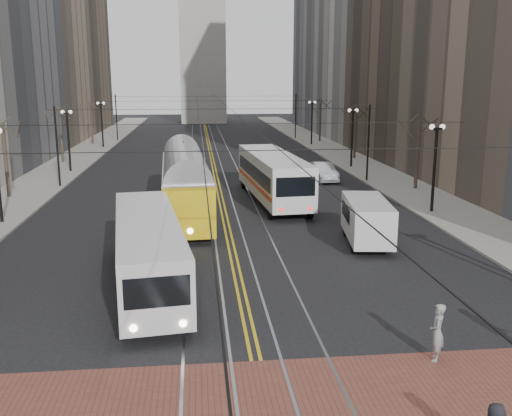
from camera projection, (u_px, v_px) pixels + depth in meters
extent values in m
plane|color=black|center=(253.00, 347.00, 18.94)|extent=(260.00, 260.00, 0.00)
cube|color=gray|center=(72.00, 162.00, 61.03)|extent=(5.00, 140.00, 0.15)
cube|color=gray|center=(346.00, 158.00, 64.10)|extent=(5.00, 140.00, 0.15)
cube|color=brown|center=(268.00, 415.00, 15.05)|extent=(25.00, 6.00, 0.01)
cube|color=gray|center=(212.00, 160.00, 62.58)|extent=(4.80, 130.00, 0.02)
cube|color=gold|center=(212.00, 160.00, 62.58)|extent=(0.42, 130.00, 0.01)
cube|color=brown|center=(50.00, 10.00, 95.33)|extent=(16.00, 20.00, 40.00)
cube|color=brown|center=(442.00, 2.00, 62.41)|extent=(16.00, 20.00, 34.00)
cube|color=slate|center=(348.00, 14.00, 100.54)|extent=(16.00, 20.00, 40.00)
cylinder|color=black|center=(69.00, 143.00, 53.78)|extent=(0.20, 0.20, 5.60)
cylinder|color=black|center=(102.00, 126.00, 73.17)|extent=(0.20, 0.20, 5.60)
cylinder|color=black|center=(434.00, 172.00, 37.18)|extent=(0.20, 0.20, 5.60)
cylinder|color=black|center=(352.00, 140.00, 56.58)|extent=(0.20, 0.20, 5.60)
cylinder|color=black|center=(312.00, 124.00, 75.98)|extent=(0.20, 0.20, 5.60)
cylinder|color=#382D23|center=(6.00, 161.00, 41.93)|extent=(0.28, 0.28, 5.60)
cylinder|color=#382D23|center=(61.00, 137.00, 59.39)|extent=(0.28, 0.28, 5.60)
cylinder|color=#382D23|center=(92.00, 124.00, 76.85)|extent=(0.28, 0.28, 5.60)
cylinder|color=#382D23|center=(417.00, 155.00, 45.14)|extent=(0.28, 0.28, 5.60)
cylinder|color=#382D23|center=(355.00, 134.00, 62.60)|extent=(0.28, 0.28, 5.60)
cylinder|color=#382D23|center=(320.00, 122.00, 80.06)|extent=(0.28, 0.28, 5.60)
cylinder|color=black|center=(197.00, 105.00, 61.11)|extent=(0.03, 120.00, 0.03)
cylinder|color=black|center=(225.00, 105.00, 61.41)|extent=(0.03, 120.00, 0.03)
cylinder|color=black|center=(57.00, 148.00, 45.99)|extent=(0.16, 0.16, 6.60)
cylinder|color=black|center=(116.00, 118.00, 80.91)|extent=(0.16, 0.16, 6.60)
cylinder|color=black|center=(368.00, 144.00, 48.62)|extent=(0.16, 0.16, 6.60)
cylinder|color=black|center=(296.00, 117.00, 83.54)|extent=(0.16, 0.16, 6.60)
cube|color=silver|center=(148.00, 253.00, 24.09)|extent=(4.02, 12.22, 3.00)
cube|color=yellow|center=(185.00, 188.00, 36.95)|extent=(3.48, 15.08, 3.53)
cube|color=white|center=(273.00, 178.00, 41.06)|extent=(3.90, 13.36, 3.44)
cube|color=silver|center=(367.00, 222.00, 30.47)|extent=(2.78, 5.65, 2.40)
imported|color=#3A3C41|center=(276.00, 176.00, 48.31)|extent=(1.97, 4.12, 1.36)
imported|color=#B8BBC1|center=(323.00, 172.00, 49.71)|extent=(1.96, 4.96, 1.61)
imported|color=gray|center=(437.00, 332.00, 17.85)|extent=(0.68, 0.80, 1.86)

